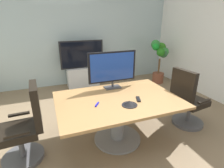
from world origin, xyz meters
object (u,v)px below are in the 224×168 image
at_px(office_chair_left, 26,130).
at_px(office_chair_right, 187,103).
at_px(conference_table, 118,109).
at_px(remote_control, 138,99).
at_px(wall_display_unit, 83,71).
at_px(conference_phone, 130,103).
at_px(potted_plant, 160,57).
at_px(tv_monitor, 112,68).

height_order(office_chair_left, office_chair_right, same).
xyz_separation_m(conference_table, remote_control, (0.28, -0.14, 0.19)).
distance_m(conference_table, remote_control, 0.36).
bearing_deg(office_chair_right, wall_display_unit, 17.81).
relative_size(office_chair_right, conference_phone, 4.95).
bearing_deg(office_chair_left, office_chair_right, 84.44).
bearing_deg(potted_plant, tv_monitor, -141.90).
bearing_deg(wall_display_unit, office_chair_right, -64.01).
distance_m(office_chair_left, wall_display_unit, 2.89).
height_order(conference_table, remote_control, remote_control).
height_order(office_chair_right, wall_display_unit, wall_display_unit).
relative_size(potted_plant, conference_phone, 5.78).
bearing_deg(wall_display_unit, remote_control, -84.47).
relative_size(office_chair_left, wall_display_unit, 0.83).
bearing_deg(office_chair_left, conference_phone, 74.10).
bearing_deg(potted_plant, conference_phone, -132.09).
bearing_deg(conference_phone, wall_display_unit, 91.31).
bearing_deg(conference_phone, remote_control, 29.68).
xyz_separation_m(office_chair_right, remote_control, (-1.05, -0.08, 0.29)).
bearing_deg(conference_table, office_chair_left, 176.99).
relative_size(office_chair_right, potted_plant, 0.86).
height_order(office_chair_left, tv_monitor, tv_monitor).
relative_size(conference_table, wall_display_unit, 1.40).
bearing_deg(tv_monitor, conference_table, -100.60).
bearing_deg(conference_table, conference_phone, -74.24).
distance_m(office_chair_right, remote_control, 1.09).
bearing_deg(conference_phone, conference_table, 105.76).
distance_m(office_chair_left, remote_control, 1.64).
xyz_separation_m(wall_display_unit, remote_control, (0.27, -2.78, 0.30)).
bearing_deg(office_chair_right, office_chair_left, 79.00).
bearing_deg(conference_table, remote_control, -27.09).
height_order(tv_monitor, conference_phone, tv_monitor).
bearing_deg(wall_display_unit, potted_plant, -12.16).
bearing_deg(wall_display_unit, conference_table, -90.13).
height_order(potted_plant, remote_control, potted_plant).
height_order(conference_table, tv_monitor, tv_monitor).
xyz_separation_m(conference_table, office_chair_left, (-1.32, 0.07, -0.10)).
xyz_separation_m(conference_table, conference_phone, (0.07, -0.26, 0.21)).
bearing_deg(office_chair_left, tv_monitor, 102.67).
distance_m(potted_plant, remote_control, 3.03).
xyz_separation_m(tv_monitor, wall_display_unit, (-0.08, 2.18, -0.65)).
xyz_separation_m(conference_table, tv_monitor, (0.09, 0.46, 0.54)).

